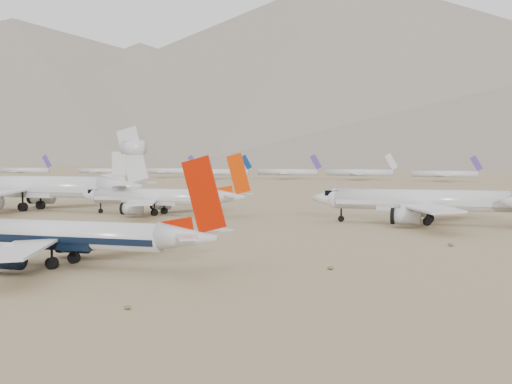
% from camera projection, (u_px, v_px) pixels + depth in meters
% --- Properties ---
extents(ground, '(7000.00, 7000.00, 0.00)m').
position_uv_depth(ground, '(154.00, 263.00, 98.21)').
color(ground, '#896E4F').
rests_on(ground, ground).
extents(main_airliner, '(42.12, 41.14, 14.86)m').
position_uv_depth(main_airliner, '(67.00, 236.00, 94.80)').
color(main_airliner, silver).
rests_on(main_airliner, ground).
extents(row2_gold_tail, '(49.88, 48.78, 17.76)m').
position_uv_depth(row2_gold_tail, '(432.00, 201.00, 152.08)').
color(row2_gold_tail, silver).
rests_on(row2_gold_tail, ground).
extents(row2_orange_tail, '(43.20, 42.26, 15.41)m').
position_uv_depth(row2_orange_tail, '(161.00, 198.00, 175.83)').
color(row2_orange_tail, silver).
rests_on(row2_orange_tail, ground).
extents(row2_white_trijet, '(62.72, 61.29, 22.22)m').
position_uv_depth(row2_white_trijet, '(37.00, 186.00, 189.84)').
color(row2_white_trijet, silver).
rests_on(row2_white_trijet, ground).
extents(distant_storage_row, '(519.68, 61.69, 15.11)m').
position_uv_depth(distant_storage_row, '(405.00, 173.00, 408.71)').
color(distant_storage_row, silver).
rests_on(distant_storage_row, ground).
extents(mountain_range, '(7354.00, 3024.00, 470.00)m').
position_uv_depth(mountain_range, '(500.00, 78.00, 1632.66)').
color(mountain_range, slate).
rests_on(mountain_range, ground).
extents(desert_scrub, '(261.14, 121.67, 0.63)m').
position_uv_depth(desert_scrub, '(43.00, 304.00, 69.75)').
color(desert_scrub, brown).
rests_on(desert_scrub, ground).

